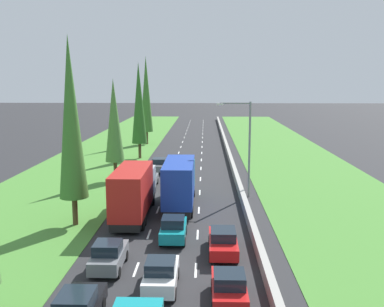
% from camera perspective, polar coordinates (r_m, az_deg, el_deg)
% --- Properties ---
extents(ground_plane, '(300.00, 300.00, 0.00)m').
position_cam_1_polar(ground_plane, '(64.22, -0.32, -0.35)').
color(ground_plane, '#28282B').
rests_on(ground_plane, ground).
extents(grass_verge_left, '(14.00, 140.00, 0.04)m').
position_cam_1_polar(grass_verge_left, '(65.88, -11.38, -0.27)').
color(grass_verge_left, '#478433').
rests_on(grass_verge_left, ground).
extents(grass_verge_right, '(14.00, 140.00, 0.04)m').
position_cam_1_polar(grass_verge_right, '(65.30, 12.37, -0.39)').
color(grass_verge_right, '#478433').
rests_on(grass_verge_right, ground).
extents(median_barrier, '(0.44, 120.00, 0.85)m').
position_cam_1_polar(median_barrier, '(64.20, 4.77, 0.00)').
color(median_barrier, '#9E9B93').
rests_on(median_barrier, ground).
extents(lane_markings, '(3.64, 116.00, 0.01)m').
position_cam_1_polar(lane_markings, '(64.22, -0.32, -0.34)').
color(lane_markings, white).
rests_on(lane_markings, ground).
extents(white_hatchback_centre_lane, '(1.74, 3.90, 1.72)m').
position_cam_1_polar(white_hatchback_centre_lane, '(24.19, -4.01, -15.26)').
color(white_hatchback_centre_lane, white).
rests_on(white_hatchback_centre_lane, ground).
extents(grey_hatchback_left_lane, '(1.74, 3.90, 1.72)m').
position_cam_1_polar(grey_hatchback_left_lane, '(26.87, -10.70, -12.80)').
color(grey_hatchback_left_lane, slate).
rests_on(grey_hatchback_left_lane, ground).
extents(teal_hatchback_centre_lane, '(1.74, 3.90, 1.72)m').
position_cam_1_polar(teal_hatchback_centre_lane, '(30.88, -2.41, -9.65)').
color(teal_hatchback_centre_lane, teal).
rests_on(teal_hatchback_centre_lane, ground).
extents(red_box_truck_left_lane, '(2.46, 9.40, 4.18)m').
position_cam_1_polar(red_box_truck_left_lane, '(35.66, -7.51, -4.84)').
color(red_box_truck_left_lane, black).
rests_on(red_box_truck_left_lane, ground).
extents(red_hatchback_right_lane, '(1.74, 3.90, 1.72)m').
position_cam_1_polar(red_hatchback_right_lane, '(22.81, 4.79, -16.88)').
color(red_hatchback_right_lane, red).
rests_on(red_hatchback_right_lane, ground).
extents(red_sedan_right_lane_third, '(1.82, 4.50, 1.64)m').
position_cam_1_polar(red_sedan_right_lane_third, '(28.68, 4.02, -11.25)').
color(red_sedan_right_lane_third, red).
rests_on(red_sedan_right_lane_third, ground).
extents(grey_sedan_left_lane_fifth, '(1.82, 4.50, 1.64)m').
position_cam_1_polar(grey_sedan_left_lane_fifth, '(45.90, -5.72, -3.34)').
color(grey_sedan_left_lane_fifth, slate).
rests_on(grey_sedan_left_lane_fifth, ground).
extents(grey_sedan_left_lane_sixth, '(1.82, 4.50, 1.64)m').
position_cam_1_polar(grey_sedan_left_lane_sixth, '(53.56, -4.22, -1.47)').
color(grey_sedan_left_lane_sixth, slate).
rests_on(grey_sedan_left_lane_sixth, ground).
extents(blue_box_truck_centre_lane, '(2.46, 9.40, 4.18)m').
position_cam_1_polar(blue_box_truck_centre_lane, '(38.32, -1.60, -3.76)').
color(blue_box_truck_centre_lane, black).
rests_on(blue_box_truck_centre_lane, ground).
extents(poplar_tree_second, '(2.16, 2.16, 14.23)m').
position_cam_1_polar(poplar_tree_second, '(33.71, -15.36, 4.41)').
color(poplar_tree_second, '#4C3823').
rests_on(poplar_tree_second, ground).
extents(poplar_tree_third, '(2.08, 2.08, 11.15)m').
position_cam_1_polar(poplar_tree_third, '(48.35, -10.03, 4.20)').
color(poplar_tree_third, '#4C3823').
rests_on(poplar_tree_third, ground).
extents(poplar_tree_fourth, '(2.14, 2.14, 13.41)m').
position_cam_1_polar(poplar_tree_fourth, '(61.95, -6.87, 6.45)').
color(poplar_tree_fourth, '#4C3823').
rests_on(poplar_tree_fourth, ground).
extents(poplar_tree_fifth, '(2.17, 2.17, 14.96)m').
position_cam_1_polar(poplar_tree_fifth, '(75.99, -5.93, 7.60)').
color(poplar_tree_fifth, '#4C3823').
rests_on(poplar_tree_fifth, ground).
extents(street_light_mast, '(3.20, 0.28, 9.00)m').
position_cam_1_polar(street_light_mast, '(41.40, 6.97, 1.47)').
color(street_light_mast, gray).
rests_on(street_light_mast, ground).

